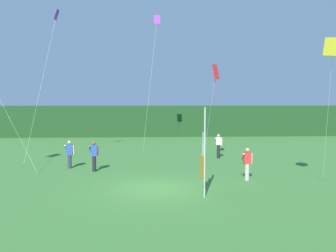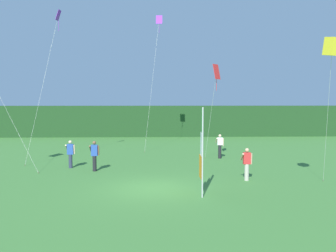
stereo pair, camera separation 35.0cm
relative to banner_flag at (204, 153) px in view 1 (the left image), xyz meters
The scene contains 11 objects.
ground_plane 3.02m from the banner_flag, 148.97° to the left, with size 120.00×120.00×0.00m, color #3D7533.
distant_treeline 24.75m from the banner_flag, 94.81° to the left, with size 80.00×2.40×3.40m, color #1E421E.
banner_flag is the anchor object (origin of this frame).
person_near_banner 7.63m from the banner_flag, 135.67° to the left, with size 0.55×0.48×1.73m.
person_mid_field 3.88m from the banner_flag, 45.50° to the left, with size 0.55×0.48×1.65m.
person_far_left 9.47m from the banner_flag, 138.11° to the left, with size 0.55×0.48×1.66m.
person_far_right 9.77m from the banner_flag, 75.01° to the left, with size 0.55×0.48×1.68m.
kite_purple_diamond_0 14.21m from the banner_flag, 133.19° to the left, with size 1.82×2.46×9.97m.
kite_red_diamond_1 8.43m from the banner_flag, 75.81° to the left, with size 0.65×2.72×6.28m.
kite_purple_diamond_2 15.99m from the banner_flag, 97.13° to the left, with size 1.44×1.87×10.84m.
kite_yellow_box_4 6.95m from the banner_flag, ahead, with size 1.47×3.02×6.66m.
Camera 1 is at (-0.21, -15.77, 4.06)m, focal length 37.41 mm.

